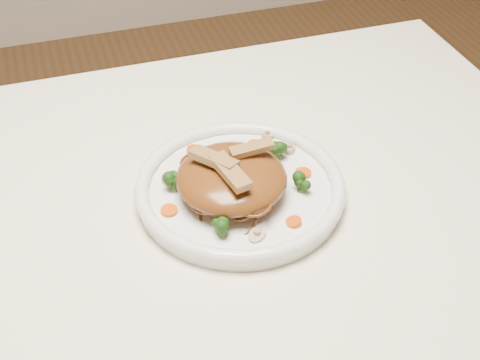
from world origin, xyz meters
name	(u,v)px	position (x,y,z in m)	size (l,w,h in m)	color
table	(176,265)	(0.00, 0.00, 0.65)	(1.20, 0.80, 0.75)	white
plate	(240,192)	(0.10, 0.01, 0.76)	(0.28, 0.28, 0.02)	white
noodle_mound	(231,178)	(0.08, 0.00, 0.79)	(0.15, 0.15, 0.05)	#5F2D12
chicken_a	(252,148)	(0.12, 0.01, 0.82)	(0.06, 0.02, 0.01)	#A4804D
chicken_b	(214,159)	(0.06, 0.00, 0.83)	(0.07, 0.02, 0.01)	#A4804D
chicken_c	(230,172)	(0.07, -0.03, 0.83)	(0.07, 0.02, 0.01)	#A4804D
broccoli_0	(278,149)	(0.17, 0.05, 0.78)	(0.03, 0.03, 0.03)	#1A450E
broccoli_1	(175,181)	(0.01, 0.03, 0.78)	(0.03, 0.03, 0.03)	#1A450E
broccoli_2	(222,225)	(0.05, -0.07, 0.78)	(0.03, 0.03, 0.03)	#1A450E
broccoli_3	(302,182)	(0.18, -0.02, 0.78)	(0.02, 0.02, 0.03)	#1A450E
carrot_0	(255,144)	(0.15, 0.09, 0.77)	(0.02, 0.02, 0.01)	#EC5208
carrot_1	(169,211)	(0.00, -0.01, 0.77)	(0.02, 0.02, 0.01)	#EC5208
carrot_2	(303,173)	(0.19, 0.01, 0.77)	(0.02, 0.02, 0.01)	#EC5208
carrot_3	(194,151)	(0.06, 0.10, 0.77)	(0.02, 0.02, 0.01)	#EC5208
carrot_4	(294,222)	(0.14, -0.08, 0.77)	(0.02, 0.02, 0.01)	#EC5208
mushroom_0	(257,235)	(0.09, -0.09, 0.77)	(0.03, 0.03, 0.01)	#BFA78F
mushroom_1	(289,148)	(0.19, 0.06, 0.77)	(0.03, 0.03, 0.01)	#BFA78F
mushroom_2	(169,180)	(0.01, 0.05, 0.77)	(0.03, 0.03, 0.01)	#BFA78F
mushroom_3	(267,135)	(0.17, 0.10, 0.77)	(0.02, 0.02, 0.01)	#BFA78F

